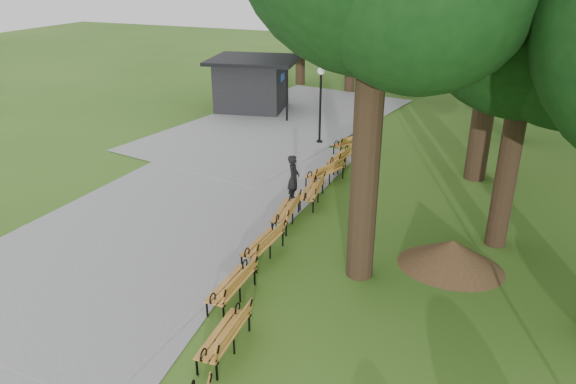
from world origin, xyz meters
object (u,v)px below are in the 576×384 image
at_px(lamp_post, 321,90).
at_px(bench_2, 232,285).
at_px(dirt_mound, 452,254).
at_px(bench_1, 224,335).
at_px(bench_6, 325,172).
at_px(kiosk, 251,84).
at_px(bench_7, 341,157).
at_px(bench_4, 286,211).
at_px(bench_8, 352,143).
at_px(bench_3, 263,243).
at_px(person, 294,178).
at_px(bench_5, 312,191).

xyz_separation_m(lamp_post, bench_2, (2.17, -12.59, -2.01)).
bearing_deg(dirt_mound, bench_1, -126.45).
xyz_separation_m(bench_1, bench_6, (-1.12, 9.84, 0.00)).
xyz_separation_m(kiosk, lamp_post, (5.50, -4.25, 1.00)).
bearing_deg(dirt_mound, kiosk, 133.32).
bearing_deg(bench_2, dirt_mound, 127.65).
bearing_deg(bench_2, bench_7, -178.00).
bearing_deg(bench_4, bench_8, 171.91).
bearing_deg(bench_6, dirt_mound, 69.50).
bearing_deg(bench_3, person, -167.79).
distance_m(person, lamp_post, 6.76).
distance_m(bench_3, bench_6, 5.89).
height_order(kiosk, bench_7, kiosk).
relative_size(kiosk, bench_4, 2.43).
xyz_separation_m(dirt_mound, bench_3, (-4.94, -1.46, 0.03)).
relative_size(kiosk, bench_6, 2.43).
xyz_separation_m(person, dirt_mound, (5.61, -2.49, -0.42)).
relative_size(bench_4, bench_6, 1.00).
xyz_separation_m(bench_2, bench_6, (-0.37, 8.09, 0.00)).
bearing_deg(lamp_post, bench_1, -78.48).
bearing_deg(bench_1, bench_6, -176.82).
relative_size(bench_3, bench_7, 1.00).
distance_m(kiosk, dirt_mound, 18.14).
height_order(bench_1, bench_6, same).
xyz_separation_m(dirt_mound, bench_5, (-4.97, 2.59, 0.03)).
xyz_separation_m(person, bench_2, (0.86, -6.16, -0.39)).
height_order(lamp_post, bench_5, lamp_post).
height_order(person, bench_6, person).
relative_size(bench_5, bench_8, 1.00).
bearing_deg(dirt_mound, bench_7, 129.16).
bearing_deg(bench_7, bench_6, 2.58).
bearing_deg(bench_3, dirt_mound, 109.01).
xyz_separation_m(bench_4, bench_6, (0.04, 3.70, 0.00)).
height_order(kiosk, bench_2, kiosk).
relative_size(dirt_mound, bench_3, 1.26).
relative_size(lamp_post, bench_2, 1.81).
distance_m(bench_5, bench_6, 1.85).
distance_m(bench_2, bench_4, 4.41).
bearing_deg(bench_4, kiosk, -158.08).
xyz_separation_m(bench_2, bench_5, (-0.21, 6.25, 0.00)).
bearing_deg(bench_8, person, 27.39).
bearing_deg(person, lamp_post, -0.95).
bearing_deg(bench_6, bench_1, 26.83).
xyz_separation_m(kiosk, bench_6, (7.30, -8.75, -1.01)).
bearing_deg(kiosk, bench_5, -65.75).
bearing_deg(bench_5, bench_8, 174.25).
height_order(kiosk, bench_5, kiosk).
xyz_separation_m(lamp_post, bench_7, (1.83, -2.68, -2.01)).
xyz_separation_m(bench_3, bench_7, (-0.15, 7.71, 0.00)).
bearing_deg(bench_7, dirt_mound, 42.80).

